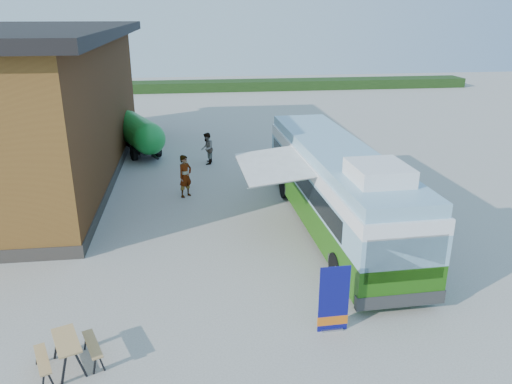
{
  "coord_description": "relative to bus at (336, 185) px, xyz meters",
  "views": [
    {
      "loc": [
        -2.45,
        -16.41,
        8.31
      ],
      "look_at": [
        -0.03,
        2.18,
        1.4
      ],
      "focal_mm": 35.0,
      "sensor_mm": 36.0,
      "label": 1
    }
  ],
  "objects": [
    {
      "name": "ground",
      "position": [
        -3.01,
        -1.35,
        -1.85
      ],
      "size": [
        100.0,
        100.0,
        0.0
      ],
      "primitive_type": "plane",
      "color": "#BCB7AD",
      "rests_on": "ground"
    },
    {
      "name": "barn",
      "position": [
        -13.51,
        8.65,
        1.74
      ],
      "size": [
        9.6,
        21.2,
        7.5
      ],
      "color": "brown",
      "rests_on": "ground"
    },
    {
      "name": "hedge",
      "position": [
        4.99,
        36.65,
        -1.35
      ],
      "size": [
        40.0,
        3.0,
        1.0
      ],
      "primitive_type": "cube",
      "color": "#264419",
      "rests_on": "ground"
    },
    {
      "name": "bus",
      "position": [
        0.0,
        0.0,
        0.0
      ],
      "size": [
        3.09,
        12.69,
        3.88
      ],
      "rotation": [
        0.0,
        0.0,
        0.03
      ],
      "color": "#2A6F12",
      "rests_on": "ground"
    },
    {
      "name": "awning",
      "position": [
        -2.23,
        0.14,
        0.97
      ],
      "size": [
        2.8,
        4.39,
        0.52
      ],
      "rotation": [
        0.0,
        0.0,
        0.03
      ],
      "color": "white",
      "rests_on": "ground"
    },
    {
      "name": "banner",
      "position": [
        -1.9,
        -6.58,
        -1.04
      ],
      "size": [
        0.86,
        0.2,
        1.97
      ],
      "rotation": [
        0.0,
        0.0,
        0.03
      ],
      "color": "#0C0E62",
      "rests_on": "ground"
    },
    {
      "name": "picnic_table",
      "position": [
        -8.71,
        -7.23,
        -1.24
      ],
      "size": [
        1.8,
        1.71,
        0.81
      ],
      "rotation": [
        0.0,
        0.0,
        0.38
      ],
      "color": "tan",
      "rests_on": "ground"
    },
    {
      "name": "person_a",
      "position": [
        -5.89,
        4.45,
        -0.85
      ],
      "size": [
        0.86,
        0.85,
        2.0
      ],
      "primitive_type": "imported",
      "rotation": [
        0.0,
        0.0,
        0.74
      ],
      "color": "#999999",
      "rests_on": "ground"
    },
    {
      "name": "person_b",
      "position": [
        -4.69,
        9.57,
        -0.95
      ],
      "size": [
        0.81,
        0.97,
        1.79
      ],
      "primitive_type": "imported",
      "rotation": [
        0.0,
        0.0,
        -1.74
      ],
      "color": "#999999",
      "rests_on": "ground"
    },
    {
      "name": "slurry_tanker",
      "position": [
        -8.71,
        12.21,
        -0.53
      ],
      "size": [
        3.43,
        5.83,
        2.3
      ],
      "rotation": [
        0.0,
        0.0,
        0.4
      ],
      "color": "green",
      "rests_on": "ground"
    }
  ]
}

